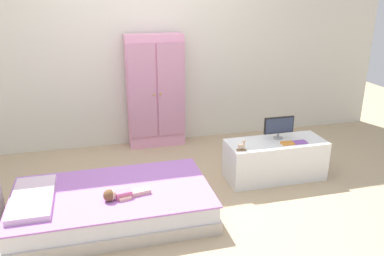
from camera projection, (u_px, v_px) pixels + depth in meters
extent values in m
cube|color=tan|center=(169.00, 202.00, 3.62)|extent=(10.00, 10.00, 0.02)
cube|color=silver|center=(140.00, 34.00, 4.60)|extent=(6.40, 0.05, 2.70)
cube|color=beige|center=(114.00, 212.00, 3.35)|extent=(1.65, 0.96, 0.11)
cube|color=silver|center=(113.00, 200.00, 3.31)|extent=(1.61, 0.92, 0.14)
cube|color=#B270C6|center=(112.00, 192.00, 3.29)|extent=(1.64, 0.95, 0.02)
cube|color=silver|center=(32.00, 198.00, 3.13)|extent=(0.32, 0.69, 0.05)
cube|color=#D6668E|center=(124.00, 194.00, 3.17)|extent=(0.14, 0.10, 0.06)
cube|color=#DBB293|center=(140.00, 191.00, 3.25)|extent=(0.16, 0.06, 0.04)
cube|color=#DBB293|center=(141.00, 193.00, 3.22)|extent=(0.16, 0.06, 0.04)
cube|color=#DBB293|center=(122.00, 193.00, 3.22)|extent=(0.10, 0.04, 0.03)
cube|color=#DBB293|center=(126.00, 199.00, 3.13)|extent=(0.10, 0.04, 0.03)
sphere|color=#DBB293|center=(111.00, 195.00, 3.12)|extent=(0.09, 0.09, 0.09)
sphere|color=brown|center=(109.00, 195.00, 3.12)|extent=(0.10, 0.10, 0.10)
cube|color=#E599BC|center=(155.00, 92.00, 4.72)|extent=(0.68, 0.21, 1.37)
cube|color=#C986A6|center=(143.00, 92.00, 4.56)|extent=(0.32, 0.02, 1.12)
cube|color=#C986A6|center=(171.00, 90.00, 4.64)|extent=(0.32, 0.02, 1.12)
sphere|color=gold|center=(154.00, 95.00, 4.58)|extent=(0.02, 0.02, 0.02)
sphere|color=gold|center=(161.00, 94.00, 4.60)|extent=(0.02, 0.02, 0.02)
cube|color=white|center=(275.00, 160.00, 4.01)|extent=(1.00, 0.41, 0.40)
cylinder|color=#99999E|center=(278.00, 138.00, 4.02)|extent=(0.10, 0.10, 0.01)
cylinder|color=#99999E|center=(278.00, 135.00, 4.01)|extent=(0.02, 0.02, 0.05)
cube|color=black|center=(279.00, 125.00, 3.97)|extent=(0.32, 0.02, 0.17)
cube|color=#28334C|center=(280.00, 125.00, 3.96)|extent=(0.30, 0.01, 0.15)
cube|color=#8E6642|center=(241.00, 149.00, 3.74)|extent=(0.09, 0.01, 0.01)
cube|color=#8E6642|center=(242.00, 150.00, 3.71)|extent=(0.09, 0.01, 0.01)
cube|color=tan|center=(241.00, 146.00, 3.71)|extent=(0.06, 0.03, 0.03)
cylinder|color=tan|center=(243.00, 148.00, 3.73)|extent=(0.01, 0.01, 0.02)
cylinder|color=tan|center=(244.00, 148.00, 3.71)|extent=(0.01, 0.01, 0.02)
cylinder|color=tan|center=(239.00, 148.00, 3.72)|extent=(0.01, 0.01, 0.02)
cylinder|color=tan|center=(240.00, 149.00, 3.70)|extent=(0.01, 0.01, 0.02)
cylinder|color=tan|center=(244.00, 143.00, 3.71)|extent=(0.02, 0.02, 0.02)
sphere|color=tan|center=(244.00, 141.00, 3.70)|extent=(0.03, 0.03, 0.03)
cube|color=orange|center=(287.00, 143.00, 3.88)|extent=(0.12, 0.08, 0.02)
cube|color=#8E51B2|center=(300.00, 142.00, 3.91)|extent=(0.14, 0.09, 0.01)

